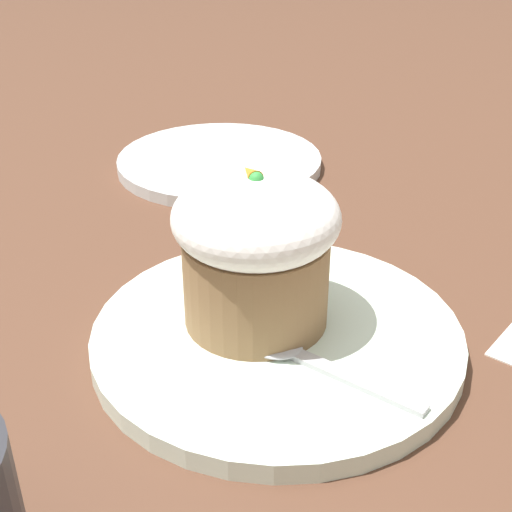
# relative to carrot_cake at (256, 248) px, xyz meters

# --- Properties ---
(ground_plane) EXTENTS (4.00, 4.00, 0.00)m
(ground_plane) POSITION_rel_carrot_cake_xyz_m (-0.02, -0.01, -0.07)
(ground_plane) COLOR #513323
(dessert_plate) EXTENTS (0.25, 0.25, 0.01)m
(dessert_plate) POSITION_rel_carrot_cake_xyz_m (-0.02, -0.01, -0.06)
(dessert_plate) COLOR silver
(dessert_plate) RESTS_ON ground_plane
(carrot_cake) EXTENTS (0.11, 0.11, 0.11)m
(carrot_cake) POSITION_rel_carrot_cake_xyz_m (0.00, 0.00, 0.00)
(carrot_cake) COLOR olive
(carrot_cake) RESTS_ON dessert_plate
(spoon) EXTENTS (0.12, 0.09, 0.01)m
(spoon) POSITION_rel_carrot_cake_xyz_m (-0.05, -0.01, -0.05)
(spoon) COLOR #B7B7BC
(spoon) RESTS_ON dessert_plate
(side_plate) EXTENTS (0.22, 0.22, 0.01)m
(side_plate) POSITION_rel_carrot_cake_xyz_m (0.31, -0.07, -0.06)
(side_plate) COLOR silver
(side_plate) RESTS_ON ground_plane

